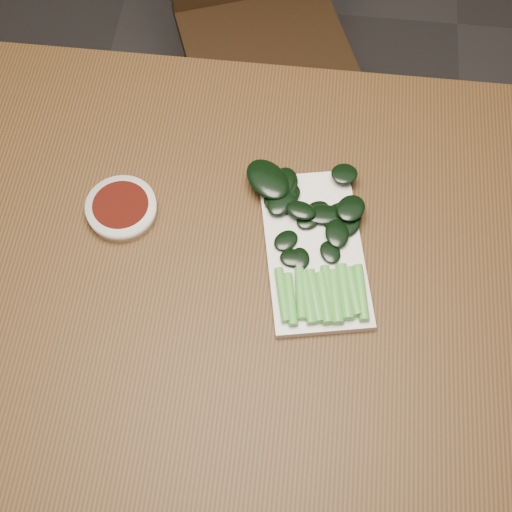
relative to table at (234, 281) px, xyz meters
name	(u,v)px	position (x,y,z in m)	size (l,w,h in m)	color
ground	(242,400)	(0.00, 0.00, -0.68)	(6.00, 6.00, 0.00)	#292626
table	(234,281)	(0.00, 0.00, 0.00)	(1.40, 0.80, 0.75)	#412912
chair_far	(260,14)	(-0.04, 0.80, -0.19)	(0.50, 0.50, 0.89)	black
sauce_bowl	(122,209)	(-0.18, 0.06, 0.09)	(0.11, 0.11, 0.03)	silver
serving_plate	(314,250)	(0.12, 0.03, 0.08)	(0.20, 0.30, 0.01)	silver
gai_lan	(309,238)	(0.11, 0.04, 0.10)	(0.22, 0.29, 0.03)	green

